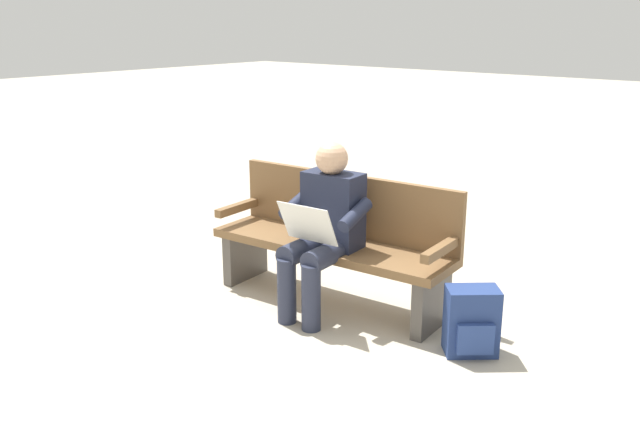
{
  "coord_description": "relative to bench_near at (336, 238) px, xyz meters",
  "views": [
    {
      "loc": [
        -2.82,
        3.53,
        1.97
      ],
      "look_at": [
        -0.03,
        0.15,
        0.7
      ],
      "focal_mm": 37.97,
      "sensor_mm": 36.0,
      "label": 1
    }
  ],
  "objects": [
    {
      "name": "ground_plane",
      "position": [
        -0.01,
        0.07,
        -0.46
      ],
      "size": [
        40.0,
        40.0,
        0.0
      ],
      "primitive_type": "plane",
      "color": "#B7AD99"
    },
    {
      "name": "bench_near",
      "position": [
        0.0,
        0.0,
        0.0
      ],
      "size": [
        1.83,
        0.62,
        0.9
      ],
      "rotation": [
        0.0,
        0.0,
        0.08
      ],
      "color": "brown",
      "rests_on": "ground"
    },
    {
      "name": "person_seated",
      "position": [
        -0.07,
        0.23,
        0.17
      ],
      "size": [
        0.59,
        0.59,
        1.18
      ],
      "rotation": [
        0.0,
        0.0,
        0.08
      ],
      "color": "#1E2338",
      "rests_on": "ground"
    },
    {
      "name": "backpack",
      "position": [
        -1.16,
        0.14,
        -0.25
      ],
      "size": [
        0.36,
        0.35,
        0.42
      ],
      "rotation": [
        0.0,
        0.0,
        0.71
      ],
      "color": "navy",
      "rests_on": "ground"
    }
  ]
}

